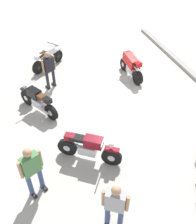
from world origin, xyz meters
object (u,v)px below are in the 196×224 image
(motorcycle_black_cruiser, at_px, (38,101))
(motorcycle_red_sportbike, at_px, (131,65))
(person_in_gray_shirt, at_px, (115,205))
(person_in_black_shirt, at_px, (49,68))
(motorcycle_silver_cruiser, at_px, (47,58))
(motorcycle_maroon_cruiser, at_px, (89,147))
(person_in_green_shirt, at_px, (32,168))

(motorcycle_black_cruiser, relative_size, motorcycle_red_sportbike, 0.91)
(person_in_gray_shirt, bearing_deg, person_in_black_shirt, 36.53)
(motorcycle_silver_cruiser, height_order, person_in_black_shirt, person_in_black_shirt)
(motorcycle_red_sportbike, xyz_separation_m, person_in_black_shirt, (-0.05, -3.74, 0.38))
(motorcycle_red_sportbike, bearing_deg, person_in_black_shirt, 82.64)
(motorcycle_silver_cruiser, bearing_deg, motorcycle_maroon_cruiser, -126.10)
(motorcycle_silver_cruiser, distance_m, person_in_black_shirt, 1.90)
(person_in_black_shirt, height_order, person_in_gray_shirt, person_in_black_shirt)
(motorcycle_red_sportbike, bearing_deg, person_in_green_shirt, 130.32)
(motorcycle_maroon_cruiser, bearing_deg, person_in_green_shirt, -124.80)
(person_in_black_shirt, relative_size, person_in_green_shirt, 0.98)
(person_in_green_shirt, bearing_deg, person_in_gray_shirt, 22.06)
(motorcycle_red_sportbike, relative_size, person_in_black_shirt, 1.15)
(motorcycle_red_sportbike, distance_m, person_in_green_shirt, 6.99)
(motorcycle_red_sportbike, distance_m, person_in_gray_shirt, 7.24)
(person_in_gray_shirt, bearing_deg, motorcycle_black_cruiser, 45.68)
(person_in_black_shirt, relative_size, person_in_gray_shirt, 1.04)
(motorcycle_silver_cruiser, xyz_separation_m, person_in_green_shirt, (6.99, -1.08, 0.48))
(motorcycle_black_cruiser, distance_m, motorcycle_red_sportbike, 4.67)
(motorcycle_black_cruiser, bearing_deg, motorcycle_red_sportbike, -105.80)
(person_in_black_shirt, bearing_deg, motorcycle_red_sportbike, -121.65)
(motorcycle_maroon_cruiser, height_order, motorcycle_red_sportbike, motorcycle_red_sportbike)
(motorcycle_red_sportbike, bearing_deg, motorcycle_black_cruiser, 102.70)
(motorcycle_black_cruiser, xyz_separation_m, motorcycle_silver_cruiser, (-3.43, 0.73, 0.00))
(motorcycle_silver_cruiser, distance_m, person_in_gray_shirt, 8.51)
(motorcycle_silver_cruiser, height_order, person_in_green_shirt, person_in_green_shirt)
(motorcycle_red_sportbike, relative_size, motorcycle_silver_cruiser, 1.19)
(motorcycle_black_cruiser, height_order, person_in_gray_shirt, person_in_gray_shirt)
(person_in_black_shirt, bearing_deg, person_in_green_shirt, 137.91)
(motorcycle_maroon_cruiser, distance_m, person_in_green_shirt, 1.88)
(motorcycle_black_cruiser, distance_m, person_in_black_shirt, 1.78)
(motorcycle_black_cruiser, relative_size, motorcycle_maroon_cruiser, 0.96)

